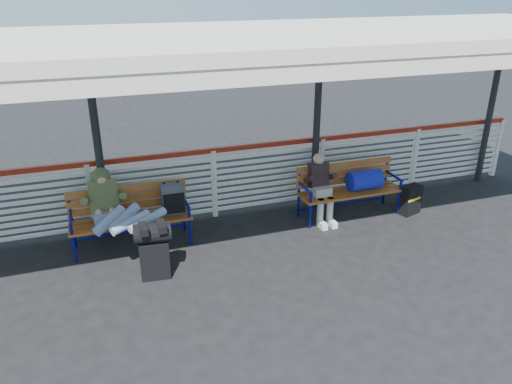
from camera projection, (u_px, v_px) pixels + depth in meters
name	position (u px, v px, depth m)	size (l,w,h in m)	color
ground	(249.00, 271.00, 7.06)	(60.00, 60.00, 0.00)	black
fence	(214.00, 181.00, 8.45)	(12.08, 0.08, 1.24)	silver
canopy	(228.00, 42.00, 6.61)	(12.60, 3.60, 3.16)	silver
luggage_stack	(154.00, 248.00, 6.77)	(0.52, 0.33, 0.82)	black
bench_left	(144.00, 207.00, 7.61)	(1.80, 0.56, 0.94)	#A96720
bench_right	(356.00, 182.00, 8.56)	(1.80, 0.56, 0.92)	#A96720
traveler_man	(121.00, 214.00, 7.16)	(0.93, 1.64, 0.77)	#899CB9
companion_person	(321.00, 187.00, 8.35)	(0.32, 0.66, 1.15)	#B4B0A3
suitcase_side	(410.00, 200.00, 8.70)	(0.42, 0.33, 0.52)	black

